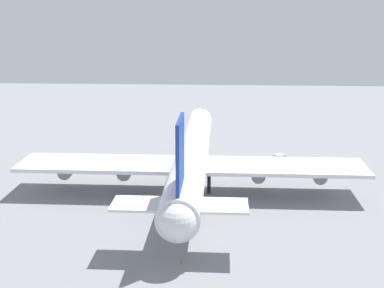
# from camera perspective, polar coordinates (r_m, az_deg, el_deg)

# --- Properties ---
(ground_plane) EXTENTS (292.19, 292.19, 0.00)m
(ground_plane) POSITION_cam_1_polar(r_m,az_deg,el_deg) (107.24, -0.00, -4.63)
(ground_plane) COLOR gray
(cargo_airplane) EXTENTS (73.05, 66.23, 19.84)m
(cargo_airplane) POSITION_cam_1_polar(r_m,az_deg,el_deg) (104.88, -0.02, -1.38)
(cargo_airplane) COLOR silver
(cargo_airplane) RESTS_ON ground_plane
(fuel_truck) EXTENTS (5.18, 4.64, 2.38)m
(fuel_truck) POSITION_cam_1_polar(r_m,az_deg,el_deg) (122.76, 9.72, -1.77)
(fuel_truck) COLOR silver
(fuel_truck) RESTS_ON ground_plane
(safety_cone_nose) EXTENTS (0.59, 0.59, 0.84)m
(safety_cone_nose) POSITION_cam_1_polar(r_m,az_deg,el_deg) (138.79, -0.63, -0.03)
(safety_cone_nose) COLOR orange
(safety_cone_nose) RESTS_ON ground_plane
(safety_cone_tail) EXTENTS (0.48, 0.48, 0.69)m
(safety_cone_tail) POSITION_cam_1_polar(r_m,az_deg,el_deg) (76.79, -1.15, -12.37)
(safety_cone_tail) COLOR orange
(safety_cone_tail) RESTS_ON ground_plane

